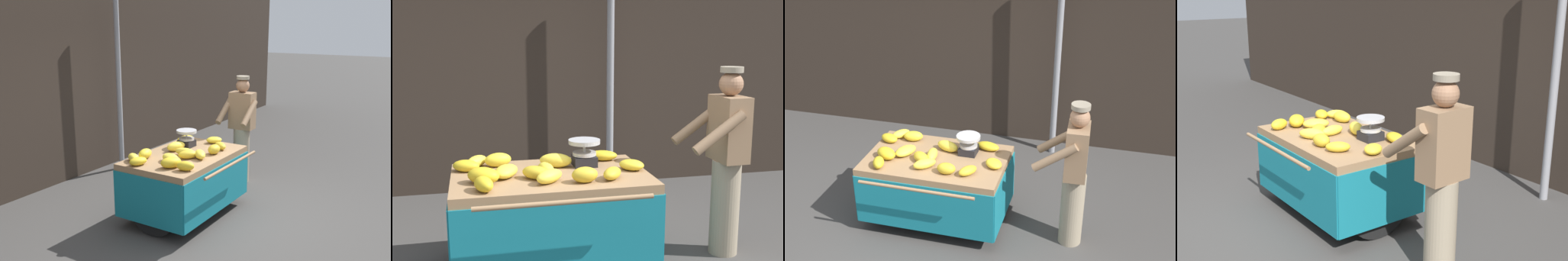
# 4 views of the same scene
# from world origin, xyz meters

# --- Properties ---
(back_wall) EXTENTS (16.00, 0.24, 3.63)m
(back_wall) POSITION_xyz_m (0.00, 3.10, 1.81)
(back_wall) COLOR #332821
(back_wall) RESTS_ON ground
(street_pole) EXTENTS (0.09, 0.09, 2.93)m
(street_pole) POSITION_xyz_m (0.92, 2.66, 1.46)
(street_pole) COLOR gray
(street_pole) RESTS_ON ground
(banana_cart) EXTENTS (1.65, 1.23, 0.85)m
(banana_cart) POSITION_xyz_m (-0.17, 0.60, 0.62)
(banana_cart) COLOR #93704C
(banana_cart) RESTS_ON ground
(weighing_scale) EXTENTS (0.28, 0.28, 0.24)m
(weighing_scale) POSITION_xyz_m (0.17, 0.79, 0.97)
(weighing_scale) COLOR black
(weighing_scale) RESTS_ON banana_cart
(banana_bunch_0) EXTENTS (0.24, 0.26, 0.10)m
(banana_bunch_0) POSITION_xyz_m (-0.76, 0.98, 0.90)
(banana_bunch_0) COLOR yellow
(banana_bunch_0) RESTS_ON banana_cart
(banana_bunch_1) EXTENTS (0.31, 0.21, 0.12)m
(banana_bunch_1) POSITION_xyz_m (-0.09, 0.79, 0.91)
(banana_bunch_1) COLOR yellow
(banana_bunch_1) RESTS_ON banana_cart
(banana_bunch_2) EXTENTS (0.27, 0.27, 0.09)m
(banana_bunch_2) POSITION_xyz_m (0.53, 0.56, 0.89)
(banana_bunch_2) COLOR yellow
(banana_bunch_2) RESTS_ON banana_cart
(banana_bunch_3) EXTENTS (0.24, 0.26, 0.10)m
(banana_bunch_3) POSITION_xyz_m (0.29, 0.33, 0.90)
(banana_bunch_3) COLOR gold
(banana_bunch_3) RESTS_ON banana_cart
(banana_bunch_4) EXTENTS (0.27, 0.27, 0.11)m
(banana_bunch_4) POSITION_xyz_m (-0.31, 0.47, 0.90)
(banana_bunch_4) COLOR gold
(banana_bunch_4) RESTS_ON banana_cart
(banana_bunch_5) EXTENTS (0.29, 0.27, 0.11)m
(banana_bunch_5) POSITION_xyz_m (-0.21, 0.34, 0.90)
(banana_bunch_5) COLOR yellow
(banana_bunch_5) RESTS_ON banana_cart
(banana_bunch_6) EXTENTS (0.31, 0.27, 0.13)m
(banana_bunch_6) POSITION_xyz_m (-0.72, 0.44, 0.91)
(banana_bunch_6) COLOR gold
(banana_bunch_6) RESTS_ON banana_cart
(banana_bunch_7) EXTENTS (0.21, 0.15, 0.12)m
(banana_bunch_7) POSITION_xyz_m (0.06, 0.29, 0.91)
(banana_bunch_7) COLOR gold
(banana_bunch_7) RESTS_ON banana_cart
(banana_bunch_8) EXTENTS (0.27, 0.22, 0.10)m
(banana_bunch_8) POSITION_xyz_m (-0.85, 0.83, 0.90)
(banana_bunch_8) COLOR gold
(banana_bunch_8) RESTS_ON banana_cart
(banana_bunch_9) EXTENTS (0.31, 0.21, 0.09)m
(banana_bunch_9) POSITION_xyz_m (0.37, 0.94, 0.89)
(banana_bunch_9) COLOR gold
(banana_bunch_9) RESTS_ON banana_cart
(banana_bunch_10) EXTENTS (0.16, 0.28, 0.10)m
(banana_bunch_10) POSITION_xyz_m (-0.21, 0.58, 0.90)
(banana_bunch_10) COLOR yellow
(banana_bunch_10) RESTS_ON banana_cart
(banana_bunch_11) EXTENTS (0.26, 0.19, 0.12)m
(banana_bunch_11) POSITION_xyz_m (-0.58, 0.93, 0.91)
(banana_bunch_11) COLOR yellow
(banana_bunch_11) RESTS_ON banana_cart
(banana_bunch_12) EXTENTS (0.28, 0.33, 0.10)m
(banana_bunch_12) POSITION_xyz_m (-0.53, 0.57, 0.90)
(banana_bunch_12) COLOR yellow
(banana_bunch_12) RESTS_ON banana_cart
(banana_bunch_13) EXTENTS (0.19, 0.24, 0.11)m
(banana_bunch_13) POSITION_xyz_m (-0.72, 0.23, 0.90)
(banana_bunch_13) COLOR gold
(banana_bunch_13) RESTS_ON banana_cart
(vendor_person) EXTENTS (0.59, 0.53, 1.71)m
(vendor_person) POSITION_xyz_m (1.42, 0.57, 0.87)
(vendor_person) COLOR gray
(vendor_person) RESTS_ON ground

